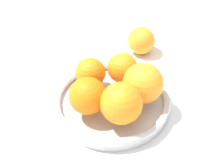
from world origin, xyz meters
TOP-DOWN VIEW (x-y plane):
  - ground_plane at (0.00, 0.00)m, footprint 4.00×4.00m
  - fruit_bowl at (0.00, 0.00)m, footprint 0.24×0.24m
  - orange_pile at (0.01, 0.00)m, footprint 0.19×0.18m
  - stray_orange at (-0.12, 0.18)m, footprint 0.07×0.07m

SIDE VIEW (x-z plane):
  - ground_plane at x=0.00m, z-range 0.00..0.00m
  - fruit_bowl at x=0.00m, z-range 0.00..0.03m
  - stray_orange at x=-0.12m, z-range 0.00..0.07m
  - orange_pile at x=0.01m, z-range 0.03..0.11m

